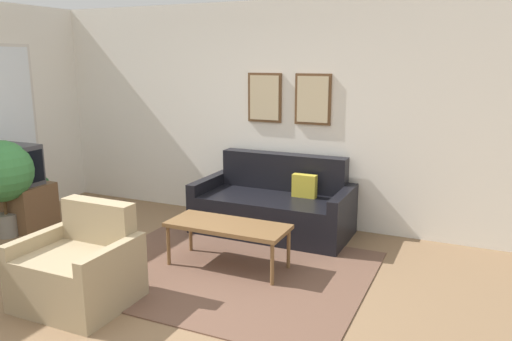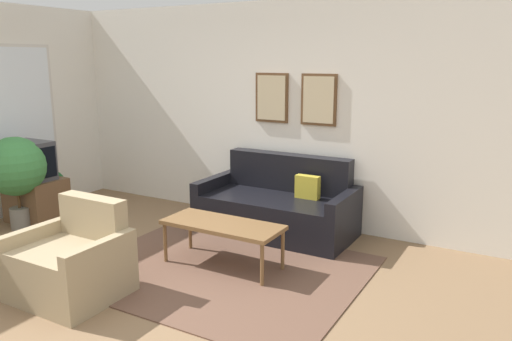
# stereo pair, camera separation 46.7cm
# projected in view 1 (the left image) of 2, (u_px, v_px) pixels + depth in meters

# --- Properties ---
(ground_plane) EXTENTS (16.00, 16.00, 0.00)m
(ground_plane) POSITION_uv_depth(u_px,v_px,m) (122.00, 311.00, 4.09)
(ground_plane) COLOR #846647
(area_rug) EXTENTS (2.65, 2.18, 0.01)m
(area_rug) POSITION_uv_depth(u_px,v_px,m) (228.00, 271.00, 4.84)
(area_rug) COLOR brown
(area_rug) RESTS_ON ground_plane
(wall_back) EXTENTS (8.00, 0.09, 2.70)m
(wall_back) POSITION_uv_depth(u_px,v_px,m) (260.00, 113.00, 6.24)
(wall_back) COLOR white
(wall_back) RESTS_ON ground_plane
(couch) EXTENTS (1.81, 0.90, 0.89)m
(couch) POSITION_uv_depth(u_px,v_px,m) (274.00, 207.00, 5.90)
(couch) COLOR black
(couch) RESTS_ON ground_plane
(coffee_table) EXTENTS (1.19, 0.49, 0.45)m
(coffee_table) POSITION_uv_depth(u_px,v_px,m) (228.00, 228.00, 4.85)
(coffee_table) COLOR brown
(coffee_table) RESTS_ON ground_plane
(tv_stand) EXTENTS (0.67, 0.52, 0.55)m
(tv_stand) POSITION_uv_depth(u_px,v_px,m) (22.00, 206.00, 6.05)
(tv_stand) COLOR brown
(tv_stand) RESTS_ON ground_plane
(tv) EXTENTS (0.57, 0.28, 0.48)m
(tv) POSITION_uv_depth(u_px,v_px,m) (18.00, 164.00, 5.94)
(tv) COLOR #424247
(tv) RESTS_ON tv_stand
(armchair) EXTENTS (0.87, 0.76, 0.82)m
(armchair) POSITION_uv_depth(u_px,v_px,m) (80.00, 270.00, 4.17)
(armchair) COLOR tan
(armchair) RESTS_ON ground_plane
(potted_plant_tall) EXTENTS (0.70, 0.70, 1.13)m
(potted_plant_tall) POSITION_uv_depth(u_px,v_px,m) (1.00, 173.00, 5.64)
(potted_plant_tall) COLOR slate
(potted_plant_tall) RESTS_ON ground_plane
(potted_plant_by_window) EXTENTS (0.37, 0.37, 0.62)m
(potted_plant_by_window) POSITION_uv_depth(u_px,v_px,m) (36.00, 194.00, 6.22)
(potted_plant_by_window) COLOR #935638
(potted_plant_by_window) RESTS_ON ground_plane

